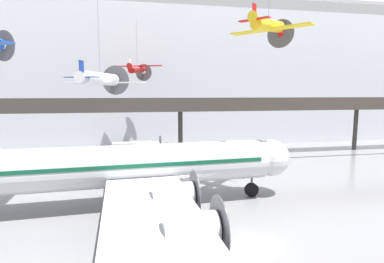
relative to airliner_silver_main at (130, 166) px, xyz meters
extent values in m
plane|color=gray|center=(7.20, -7.85, -3.56)|extent=(260.00, 260.00, 0.00)
cube|color=silver|center=(7.20, 29.37, 8.82)|extent=(140.00, 3.00, 24.77)
cube|color=#38332D|center=(7.20, 18.79, 3.89)|extent=(110.00, 3.20, 0.90)
cube|color=#38332D|center=(7.20, 17.25, 4.89)|extent=(110.00, 0.12, 1.10)
cylinder|color=#38332D|center=(7.20, 19.75, -0.06)|extent=(0.70, 0.70, 7.00)
cylinder|color=#38332D|center=(37.45, 19.75, -0.06)|extent=(0.70, 0.70, 7.00)
cylinder|color=silver|center=(0.12, 0.01, 0.06)|extent=(23.93, 4.80, 3.52)
sphere|color=silver|center=(13.04, 0.71, 0.06)|extent=(3.45, 3.45, 3.45)
cube|color=#0F4C33|center=(0.12, 0.01, 0.41)|extent=(22.27, 4.78, 0.32)
cube|color=silver|center=(0.44, 9.40, -0.73)|extent=(6.34, 15.48, 0.28)
cube|color=silver|center=(1.46, -9.30, -0.73)|extent=(6.34, 15.48, 0.28)
cylinder|color=silver|center=(2.28, 6.15, -0.68)|extent=(2.85, 1.84, 1.69)
cylinder|color=#4C4C51|center=(3.80, 6.23, -0.68)|extent=(0.23, 3.21, 3.21)
cylinder|color=silver|center=(2.00, 11.31, -0.68)|extent=(2.85, 1.84, 1.69)
cylinder|color=#4C4C51|center=(3.52, 11.39, -0.68)|extent=(0.23, 3.21, 3.21)
cylinder|color=silver|center=(2.93, -5.87, -0.68)|extent=(2.85, 1.84, 1.69)
cylinder|color=#4C4C51|center=(4.45, -5.78, -0.68)|extent=(0.23, 3.21, 3.21)
cylinder|color=silver|center=(3.21, -11.03, -0.68)|extent=(2.85, 1.84, 1.69)
cylinder|color=#4C4C51|center=(4.73, -10.94, -0.68)|extent=(0.23, 3.21, 3.21)
cylinder|color=#4C4C51|center=(11.16, 0.60, -2.31)|extent=(0.20, 0.20, 1.21)
cylinder|color=black|center=(11.16, 0.60, -2.91)|extent=(1.32, 0.45, 1.30)
cylinder|color=#4C4C51|center=(0.25, 2.83, -2.31)|extent=(0.20, 0.20, 1.21)
cylinder|color=black|center=(0.25, 2.83, -2.91)|extent=(1.32, 0.45, 1.30)
cylinder|color=#4C4C51|center=(0.55, -2.79, -2.31)|extent=(0.20, 0.20, 1.21)
cylinder|color=black|center=(0.55, -2.79, -2.91)|extent=(1.32, 0.45, 1.30)
cylinder|color=yellow|center=(11.95, -0.21, 11.86)|extent=(4.34, 3.97, 1.51)
cone|color=red|center=(13.85, 1.45, 11.59)|extent=(1.19, 1.20, 0.90)
cylinder|color=#4C4C51|center=(13.98, 1.56, 11.57)|extent=(1.74, 1.98, 2.59)
cone|color=yellow|center=(10.18, -1.75, 12.11)|extent=(1.59, 1.54, 0.98)
cube|color=yellow|center=(12.17, -0.02, 11.56)|extent=(5.67, 6.25, 0.10)
cube|color=red|center=(9.96, -1.95, 12.46)|extent=(0.48, 0.43, 1.20)
cube|color=red|center=(9.96, -1.95, 11.86)|extent=(2.15, 2.34, 0.06)
cylinder|color=silver|center=(-2.97, 7.88, 7.59)|extent=(3.58, 6.27, 1.30)
cone|color=navy|center=(-1.72, 10.91, 7.59)|extent=(1.47, 1.40, 1.17)
cylinder|color=#4C4C51|center=(-1.63, 11.12, 7.59)|extent=(3.13, 1.32, 3.37)
cone|color=silver|center=(-4.13, 5.07, 7.59)|extent=(1.66, 1.97, 1.10)
cube|color=silver|center=(-2.82, 8.24, 7.20)|extent=(9.31, 5.01, 0.10)
cube|color=navy|center=(-4.27, 4.72, 8.36)|extent=(0.35, 0.73, 1.55)
cube|color=navy|center=(-4.27, 4.72, 7.59)|extent=(3.40, 1.99, 0.06)
cylinder|color=slate|center=(-2.97, 7.88, 12.57)|extent=(0.04, 0.04, 8.68)
cone|color=white|center=(-9.86, 2.04, 9.92)|extent=(1.13, 1.10, 0.86)
cylinder|color=#4C4C51|center=(-9.77, 2.18, 9.91)|extent=(2.14, 1.32, 2.48)
cylinder|color=red|center=(0.95, 22.29, 9.73)|extent=(2.83, 5.15, 1.62)
cone|color=silver|center=(1.91, 24.75, 9.43)|extent=(1.18, 1.12, 0.94)
cylinder|color=#4C4C51|center=(1.98, 24.93, 9.40)|extent=(2.55, 1.02, 2.72)
cone|color=red|center=(0.06, 20.00, 10.01)|extent=(1.35, 1.67, 1.04)
cube|color=red|center=(1.06, 22.58, 10.23)|extent=(7.55, 3.91, 0.10)
cube|color=silver|center=(-0.05, 19.71, 10.36)|extent=(0.28, 0.59, 1.25)
cube|color=silver|center=(-0.05, 19.71, 9.73)|extent=(2.75, 1.56, 0.06)
cylinder|color=slate|center=(0.95, 22.29, 13.64)|extent=(0.04, 0.04, 6.77)
camera|label=1|loc=(0.69, -25.09, 6.13)|focal=28.00mm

